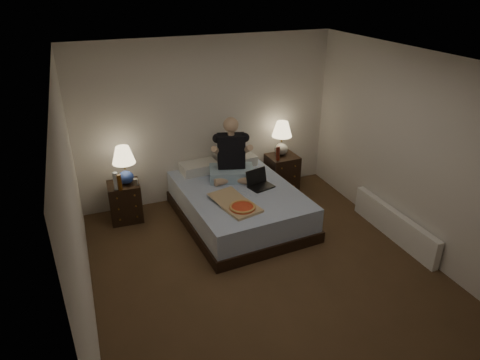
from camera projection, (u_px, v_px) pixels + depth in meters
name	position (u px, v px, depth m)	size (l,w,h in m)	color
floor	(267.00, 273.00, 5.19)	(4.00, 4.50, 0.00)	brown
ceiling	(274.00, 64.00, 4.09)	(4.00, 4.50, 0.00)	white
wall_back	(208.00, 120.00, 6.52)	(4.00, 2.50, 0.00)	silver
wall_front	(418.00, 323.00, 2.76)	(4.00, 2.50, 0.00)	silver
wall_left	(76.00, 215.00, 3.99)	(4.50, 2.50, 0.00)	silver
wall_right	(416.00, 155.00, 5.30)	(4.50, 2.50, 0.00)	silver
bed	(239.00, 204.00, 6.20)	(1.51, 2.02, 0.50)	#516EA3
nightstand_left	(125.00, 202.00, 6.20)	(0.44, 0.40, 0.58)	black
nightstand_right	(282.00, 173.00, 7.05)	(0.47, 0.42, 0.61)	black
lamp_left	(124.00, 165.00, 5.97)	(0.32, 0.32, 0.56)	#294298
lamp_right	(282.00, 138.00, 6.85)	(0.32, 0.32, 0.56)	gray
water_bottle	(116.00, 181.00, 5.88)	(0.07, 0.07, 0.25)	silver
soda_can	(136.00, 182.00, 6.02)	(0.07, 0.07, 0.10)	#B9B9B4
beer_bottle_left	(120.00, 182.00, 5.86)	(0.06, 0.06, 0.23)	#56300C
beer_bottle_right	(278.00, 153.00, 6.72)	(0.06, 0.06, 0.23)	#54170C
person	(231.00, 149.00, 6.22)	(0.66, 0.52, 0.93)	black
laptop	(261.00, 180.00, 6.09)	(0.34, 0.28, 0.24)	black
pizza_box	(242.00, 208.00, 5.53)	(0.40, 0.76, 0.08)	tan
radiator	(394.00, 225.00, 5.81)	(0.10, 1.60, 0.40)	white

